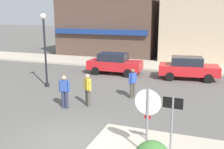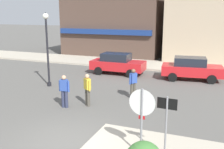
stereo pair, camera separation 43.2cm
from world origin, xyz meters
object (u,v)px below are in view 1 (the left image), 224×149
lamp_post (45,39)px  parked_car_second (188,68)px  one_way_sign (172,120)px  pedestrian_crossing_near (88,89)px  stop_sign (148,113)px  pedestrian_kerb_side (65,91)px  pedestrian_crossing_far (133,82)px  parked_car_nearest (114,63)px

lamp_post → parked_car_second: size_ratio=1.09×
one_way_sign → parked_car_second: 10.96m
one_way_sign → pedestrian_crossing_near: size_ratio=1.30×
stop_sign → pedestrian_crossing_near: 5.37m
pedestrian_kerb_side → pedestrian_crossing_far: bearing=44.4°
parked_car_nearest → pedestrian_crossing_near: 7.24m
pedestrian_crossing_far → pedestrian_kerb_side: (-2.65, -2.60, 0.00)m
parked_car_nearest → pedestrian_kerb_side: bearing=-88.7°
one_way_sign → stop_sign: bearing=-169.1°
stop_sign → parked_car_nearest: stop_sign is taller
pedestrian_crossing_far → parked_car_nearest: bearing=118.6°
parked_car_nearest → parked_car_second: (5.35, 0.16, 0.00)m
stop_sign → pedestrian_crossing_near: stop_sign is taller
one_way_sign → pedestrian_kerb_side: 6.20m
stop_sign → lamp_post: 9.90m
one_way_sign → parked_car_second: one_way_sign is taller
parked_car_second → pedestrian_crossing_far: 5.91m
parked_car_nearest → pedestrian_crossing_far: pedestrian_crossing_far is taller
parked_car_second → stop_sign: bearing=-92.5°
lamp_post → parked_car_second: (8.13, 4.97, -2.15)m
pedestrian_kerb_side → parked_car_nearest: bearing=91.3°
parked_car_nearest → pedestrian_crossing_near: (1.09, -7.15, 0.06)m
pedestrian_crossing_near → pedestrian_crossing_far: (1.74, 1.97, 0.00)m
one_way_sign → pedestrian_crossing_far: 6.26m
one_way_sign → parked_car_nearest: bearing=117.3°
lamp_post → pedestrian_crossing_far: size_ratio=2.82×
parked_car_nearest → parked_car_second: 5.35m
pedestrian_kerb_side → parked_car_second: bearing=56.9°
one_way_sign → pedestrian_kerb_side: one_way_sign is taller
stop_sign → parked_car_nearest: bearing=114.0°
lamp_post → parked_car_second: bearing=31.4°
lamp_post → pedestrian_crossing_far: lamp_post is taller
stop_sign → lamp_post: (-7.65, 6.12, 1.44)m
one_way_sign → lamp_post: bearing=144.4°
lamp_post → pedestrian_kerb_side: 4.69m
parked_car_nearest → one_way_sign: bearing=-62.7°
parked_car_nearest → pedestrian_crossing_near: bearing=-81.3°
one_way_sign → parked_car_nearest: (-5.58, 10.79, -0.52)m
stop_sign → one_way_sign: stop_sign is taller
parked_car_nearest → parked_car_second: bearing=1.7°
stop_sign → pedestrian_crossing_near: size_ratio=1.43×
parked_car_nearest → parked_car_second: same height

